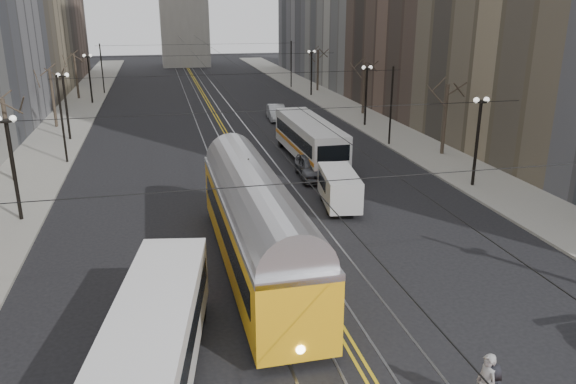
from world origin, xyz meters
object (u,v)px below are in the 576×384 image
rear_bus (309,141)px  sedan_grey (312,167)px  transit_bus (151,358)px  streetcar (256,233)px  sedan_silver (276,113)px  cargo_van (339,190)px

rear_bus → sedan_grey: bearing=-103.3°
transit_bus → streetcar: 9.03m
rear_bus → sedan_silver: size_ratio=2.52×
cargo_van → sedan_silver: size_ratio=1.02×
transit_bus → sedan_grey: transit_bus is taller
transit_bus → sedan_silver: bearing=83.2°
sedan_silver → streetcar: bearing=-98.8°
transit_bus → streetcar: bearing=70.0°
sedan_silver → sedan_grey: bearing=-90.7°
streetcar → cargo_van: streetcar is taller
streetcar → cargo_van: (6.16, 7.13, -0.74)m
streetcar → transit_bus: bearing=-120.5°
streetcar → sedan_silver: streetcar is taller
rear_bus → sedan_grey: size_ratio=2.57×
rear_bus → sedan_grey: rear_bus is taller
sedan_grey → sedan_silver: bearing=88.8°
streetcar → sedan_silver: (8.08, 33.96, -1.02)m
cargo_van → sedan_grey: size_ratio=1.04×
sedan_grey → sedan_silver: 20.86m
streetcar → sedan_silver: size_ratio=3.24×
streetcar → rear_bus: (7.16, 17.56, -0.25)m
rear_bus → sedan_silver: bearing=86.4°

